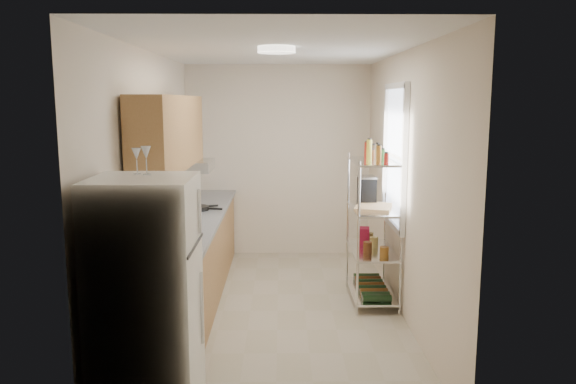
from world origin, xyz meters
name	(u,v)px	position (x,y,z in m)	size (l,w,h in m)	color
room	(277,185)	(0.00, 0.00, 1.30)	(2.52, 4.42, 2.62)	#B6AB94
counter_run	(193,256)	(-0.92, 0.44, 0.45)	(0.63, 3.51, 0.90)	#A77847
upper_cabinets	(170,133)	(-1.05, 0.10, 1.81)	(0.33, 2.20, 0.72)	#A77847
range_hood	(190,166)	(-1.00, 0.90, 1.39)	(0.50, 0.60, 0.12)	#B7BABC
window	(395,156)	(1.23, 0.35, 1.55)	(0.06, 1.00, 1.46)	white
bakers_rack	(374,199)	(1.00, 0.30, 1.11)	(0.45, 0.90, 1.73)	silver
ceiling_dome	(277,50)	(0.00, -0.30, 2.57)	(0.34, 0.34, 0.06)	white
refrigerator	(147,297)	(-0.87, -1.83, 0.81)	(0.67, 0.67, 1.63)	white
wine_glass_a	(137,161)	(-0.94, -1.68, 1.72)	(0.06, 0.06, 0.18)	silver
wine_glass_b	(146,160)	(-0.86, -1.71, 1.73)	(0.07, 0.07, 0.19)	silver
rice_cooker	(184,213)	(-0.95, 0.14, 1.00)	(0.24, 0.24, 0.19)	white
frying_pan_large	(197,208)	(-0.91, 0.76, 0.92)	(0.27, 0.27, 0.05)	black
frying_pan_small	(197,208)	(-0.92, 0.81, 0.92)	(0.19, 0.19, 0.04)	black
cutting_board	(374,207)	(1.00, 0.26, 1.03)	(0.35, 0.46, 0.03)	tan
espresso_machine	(367,190)	(0.97, 0.56, 1.16)	(0.17, 0.26, 0.30)	black
storage_bag	(364,235)	(0.96, 0.58, 0.65)	(0.11, 0.15, 0.17)	maroon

